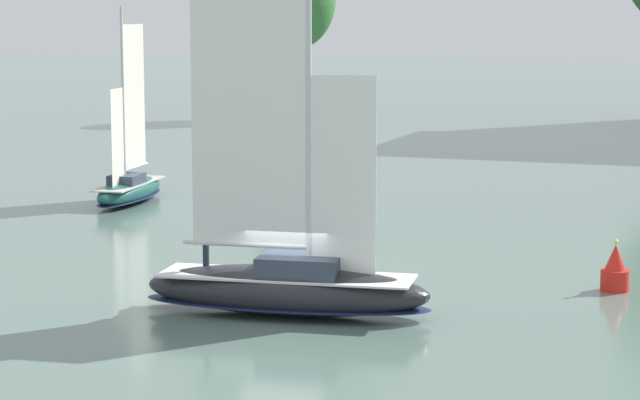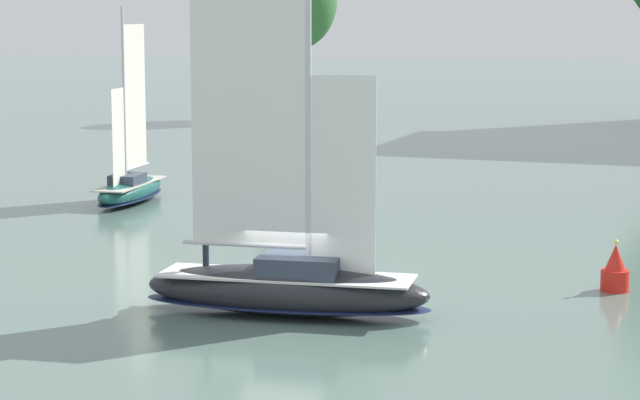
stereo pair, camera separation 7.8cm
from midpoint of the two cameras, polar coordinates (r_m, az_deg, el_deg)
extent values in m
plane|color=slate|center=(37.43, -1.49, -5.24)|extent=(400.00, 400.00, 0.00)
cylinder|color=brown|center=(106.78, -1.06, 5.84)|extent=(0.62, 0.62, 7.76)
ellipsoid|color=#232328|center=(37.26, -1.49, -4.14)|extent=(8.88, 3.42, 1.47)
ellipsoid|color=#19234C|center=(37.35, -1.49, -4.74)|extent=(8.97, 3.45, 0.18)
cube|color=silver|center=(37.17, -1.50, -3.48)|extent=(7.80, 2.91, 0.06)
cube|color=#333D4C|center=(37.00, -0.85, -3.01)|extent=(2.60, 1.97, 0.61)
cylinder|color=silver|center=(36.26, -0.47, 4.90)|extent=(0.17, 0.17, 10.82)
cylinder|color=silver|center=(37.32, -3.37, -2.04)|extent=(3.89, 0.60, 0.15)
cube|color=white|center=(36.72, -3.20, 4.77)|extent=(3.56, 0.45, 8.87)
cube|color=white|center=(36.27, 1.16, 1.04)|extent=(1.89, 0.25, 5.95)
cylinder|color=#232838|center=(38.07, -5.18, -2.53)|extent=(0.22, 0.22, 0.85)
cylinder|color=#1E4CA5|center=(37.93, -5.20, -1.42)|extent=(0.38, 0.38, 0.65)
sphere|color=tan|center=(37.86, -5.21, -0.75)|extent=(0.24, 0.24, 0.24)
ellipsoid|color=#194C47|center=(59.82, -8.63, 0.42)|extent=(2.63, 6.80, 1.13)
ellipsoid|color=#19234C|center=(59.87, -8.62, 0.13)|extent=(2.66, 6.87, 0.14)
cube|color=#BCB7A8|center=(59.77, -8.64, 0.75)|extent=(2.25, 5.98, 0.06)
cube|color=#333D4C|center=(59.43, -8.76, 0.95)|extent=(1.51, 2.00, 0.46)
cylinder|color=silver|center=(58.87, -8.92, 4.70)|extent=(0.13, 0.13, 8.29)
cylinder|color=silver|center=(60.57, -8.32, 1.52)|extent=(0.47, 2.98, 0.11)
cube|color=silver|center=(60.15, -8.43, 4.72)|extent=(0.36, 2.73, 6.80)
cube|color=silver|center=(58.25, -9.17, 2.82)|extent=(0.20, 1.45, 4.56)
cylinder|color=red|center=(41.53, 13.38, -3.60)|extent=(0.92, 0.92, 0.69)
cone|color=red|center=(41.38, 13.42, -2.56)|extent=(0.69, 0.69, 0.84)
sphere|color=#F2F266|center=(41.28, 13.44, -1.88)|extent=(0.16, 0.16, 0.16)
camera|label=1|loc=(0.04, -89.94, 0.01)|focal=70.00mm
camera|label=2|loc=(0.04, 90.06, -0.01)|focal=70.00mm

